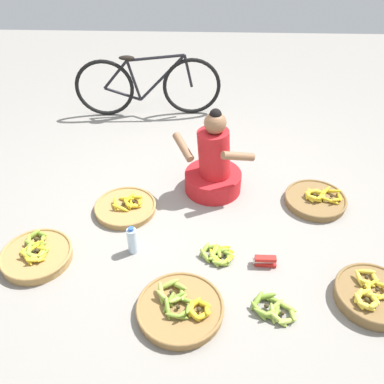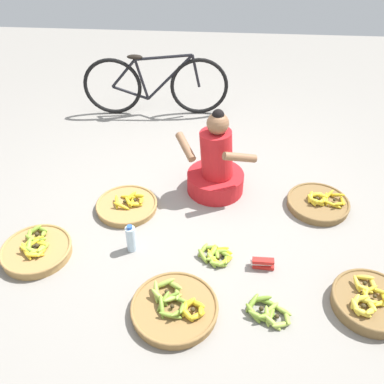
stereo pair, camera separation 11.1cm
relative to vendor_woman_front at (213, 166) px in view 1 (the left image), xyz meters
The scene contains 12 objects.
ground_plane 0.43m from the vendor_woman_front, 120.36° to the right, with size 10.00×10.00×0.00m, color gray.
vendor_woman_front is the anchor object (origin of this frame).
bicycle_leaning 1.67m from the vendor_woman_front, 117.33° to the left, with size 1.70×0.19×0.73m.
banana_basket_mid_left 1.40m from the vendor_woman_front, 99.11° to the right, with size 0.59×0.59×0.15m.
banana_basket_near_bicycle 0.96m from the vendor_woman_front, 10.65° to the right, with size 0.54×0.54×0.14m.
banana_basket_back_right 1.65m from the vendor_woman_front, 145.23° to the right, with size 0.54×0.54×0.15m.
banana_basket_near_vendor 1.66m from the vendor_woman_front, 48.14° to the right, with size 0.53×0.53×0.16m.
banana_basket_back_center 0.86m from the vendor_woman_front, 156.35° to the right, with size 0.54×0.54×0.12m.
loose_bananas_back_left 0.90m from the vendor_woman_front, 86.88° to the right, with size 0.30×0.24×0.09m.
loose_bananas_mid_right 1.42m from the vendor_woman_front, 73.30° to the right, with size 0.33×0.28×0.10m.
water_bottle 1.04m from the vendor_woman_front, 127.20° to the right, with size 0.08×0.08×0.25m.
packet_carton_stack 1.03m from the vendor_woman_front, 67.08° to the right, with size 0.18×0.07×0.09m.
Camera 1 is at (0.10, -2.76, 2.36)m, focal length 38.57 mm.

